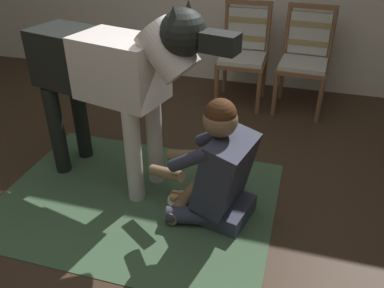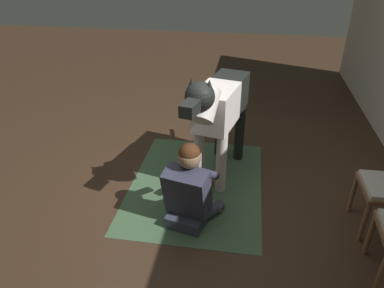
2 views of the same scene
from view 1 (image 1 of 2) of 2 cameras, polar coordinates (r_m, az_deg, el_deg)
ground_plane at (r=2.81m, az=-6.46°, el=-9.66°), size 15.25×15.25×0.00m
area_rug at (r=2.93m, az=-7.68°, el=-7.64°), size 1.90×1.43×0.01m
dining_chair_left_of_pair at (r=4.19m, az=7.29°, el=13.02°), size 0.47×0.47×0.98m
dining_chair_right_of_pair at (r=4.15m, az=15.52°, el=11.96°), size 0.49×0.49×0.98m
person_sitting_on_floor at (r=2.60m, az=3.60°, el=-3.77°), size 0.72×0.57×0.84m
large_dog at (r=2.74m, az=-11.02°, el=9.80°), size 1.63×0.57×1.35m
hot_dog_on_plate at (r=2.89m, az=-1.34°, el=-7.51°), size 0.21×0.21×0.06m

